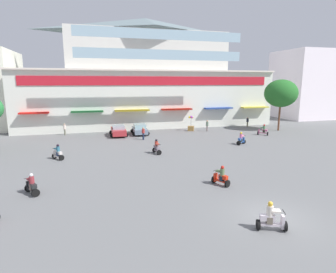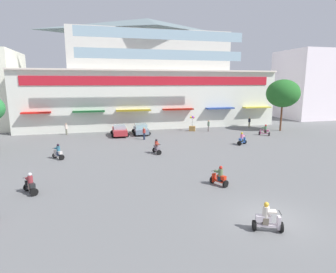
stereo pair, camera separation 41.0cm
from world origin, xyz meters
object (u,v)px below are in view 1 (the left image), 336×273
object	(u,v)px
scooter_rider_2	(271,219)
scooter_rider_0	(157,148)
parked_car_1	(140,129)
plaza_tree_1	(281,93)
balloon_vendor_cart	(191,125)
parked_car_0	(118,131)
scooter_rider_3	(32,186)
scooter_rider_6	(241,139)
scooter_rider_7	(263,131)
pedestrian_2	(143,133)
scooter_rider_8	(221,177)
pedestrian_3	(65,129)
pedestrian_1	(247,121)
pedestrian_0	(207,125)
scooter_rider_1	(58,153)

from	to	relation	value
scooter_rider_2	scooter_rider_0	bearing A→B (deg)	97.43
parked_car_1	plaza_tree_1	bearing A→B (deg)	-6.44
balloon_vendor_cart	parked_car_0	bearing A→B (deg)	-173.98
scooter_rider_3	scooter_rider_6	xyz separation A→B (m)	(21.13, 9.86, 0.02)
scooter_rider_7	pedestrian_2	xyz separation A→B (m)	(-16.87, 1.29, 0.28)
scooter_rider_8	pedestrian_2	size ratio (longest dim) A/B	0.91
parked_car_1	scooter_rider_3	bearing A→B (deg)	-118.13
pedestrian_2	pedestrian_3	size ratio (longest dim) A/B	0.98
scooter_rider_3	pedestrian_3	distance (m)	21.72
pedestrian_1	scooter_rider_0	bearing A→B (deg)	-144.52
parked_car_0	scooter_rider_0	xyz separation A→B (m)	(2.96, -10.93, -0.12)
scooter_rider_3	scooter_rider_2	bearing A→B (deg)	-32.97
plaza_tree_1	pedestrian_2	distance (m)	22.03
scooter_rider_7	pedestrian_2	distance (m)	16.92
scooter_rider_7	parked_car_1	bearing A→B (deg)	162.62
pedestrian_0	pedestrian_2	size ratio (longest dim) A/B	1.04
parked_car_0	scooter_rider_8	size ratio (longest dim) A/B	2.78
parked_car_0	scooter_rider_8	xyz separation A→B (m)	(5.45, -20.95, -0.15)
parked_car_1	pedestrian_0	world-z (taller)	pedestrian_0
scooter_rider_2	pedestrian_2	distance (m)	23.94
scooter_rider_3	scooter_rider_0	bearing A→B (deg)	38.56
parked_car_0	scooter_rider_7	world-z (taller)	scooter_rider_7
parked_car_0	balloon_vendor_cart	distance (m)	11.16
parked_car_1	pedestrian_2	size ratio (longest dim) A/B	2.53
parked_car_1	scooter_rider_2	distance (m)	27.84
scooter_rider_3	pedestrian_0	bearing A→B (deg)	42.99
plaza_tree_1	parked_car_0	world-z (taller)	plaza_tree_1
scooter_rider_7	balloon_vendor_cart	distance (m)	10.51
pedestrian_2	plaza_tree_1	bearing A→B (deg)	4.09
scooter_rider_0	scooter_rider_3	distance (m)	13.29
scooter_rider_2	scooter_rider_7	size ratio (longest dim) A/B	0.98
scooter_rider_2	pedestrian_2	size ratio (longest dim) A/B	0.94
parked_car_1	scooter_rider_0	xyz separation A→B (m)	(-0.10, -11.35, -0.11)
balloon_vendor_cart	scooter_rider_8	bearing A→B (deg)	-104.33
parked_car_0	scooter_rider_2	xyz separation A→B (m)	(5.10, -27.34, -0.13)
parked_car_0	pedestrian_2	xyz separation A→B (m)	(2.87, -3.51, 0.18)
scooter_rider_2	balloon_vendor_cart	size ratio (longest dim) A/B	0.66
pedestrian_0	pedestrian_2	distance (m)	11.10
scooter_rider_0	pedestrian_2	xyz separation A→B (m)	(-0.09, 7.42, 0.29)
pedestrian_0	scooter_rider_1	bearing A→B (deg)	-151.78
scooter_rider_0	scooter_rider_2	xyz separation A→B (m)	(2.14, -16.42, -0.01)
scooter_rider_2	scooter_rider_7	xyz separation A→B (m)	(14.64, 22.55, 0.02)
scooter_rider_3	scooter_rider_7	bearing A→B (deg)	27.94
parked_car_0	pedestrian_3	size ratio (longest dim) A/B	2.46
pedestrian_2	parked_car_1	bearing A→B (deg)	87.22
scooter_rider_1	scooter_rider_8	xyz separation A→B (m)	(12.19, -10.33, -0.02)
parked_car_0	scooter_rider_3	size ratio (longest dim) A/B	2.78
scooter_rider_6	scooter_rider_7	distance (m)	7.58
parked_car_0	balloon_vendor_cart	size ratio (longest dim) A/B	1.77
scooter_rider_6	balloon_vendor_cart	xyz separation A→B (m)	(-2.60, 10.53, 0.22)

